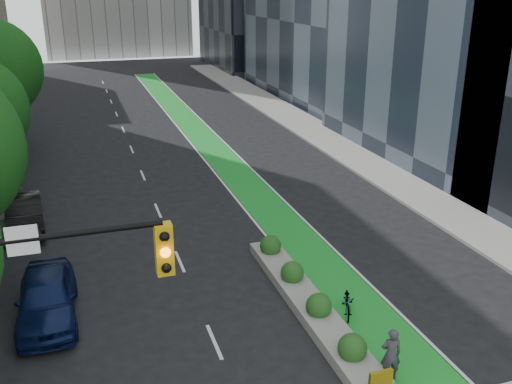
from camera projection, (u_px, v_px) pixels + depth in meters
sidewalk_right at (347, 150)px, 39.72m from camera, size 3.60×90.00×0.15m
bike_lane_paint at (208, 143)px, 41.66m from camera, size 2.20×70.00×0.01m
median_planter at (307, 298)px, 20.52m from camera, size 1.20×10.26×1.10m
bicycle at (348, 302)px, 20.14m from camera, size 1.21×1.77×0.88m
cyclist at (391, 354)px, 16.66m from camera, size 0.69×0.53×1.69m
parked_car_left_near at (47, 298)px, 19.68m from camera, size 2.02×4.89×1.66m
parked_car_left_mid at (24, 214)px, 26.91m from camera, size 1.99×4.77×1.53m
parked_car_left_far at (10, 216)px, 27.01m from camera, size 2.50×4.83×1.34m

